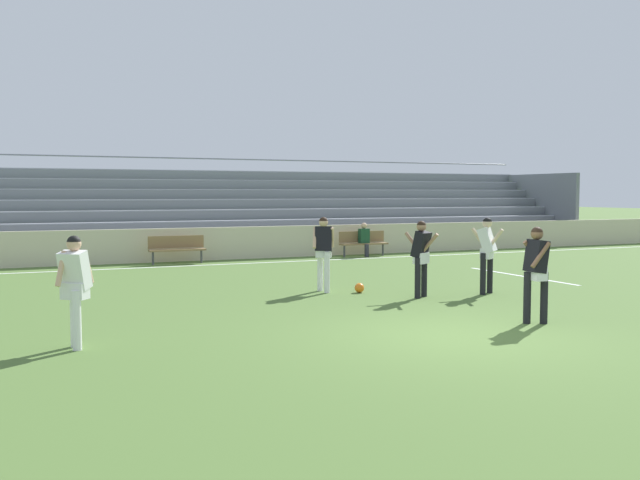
{
  "coord_description": "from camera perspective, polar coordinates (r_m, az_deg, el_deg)",
  "views": [
    {
      "loc": [
        -6.34,
        -9.18,
        2.27
      ],
      "look_at": [
        0.61,
        6.67,
        1.1
      ],
      "focal_mm": 39.05,
      "sensor_mm": 36.0,
      "label": 1
    }
  ],
  "objects": [
    {
      "name": "soccer_ball",
      "position": [
        15.92,
        3.25,
        -3.94
      ],
      "size": [
        0.22,
        0.22,
        0.22
      ],
      "primitive_type": "sphere",
      "color": "orange",
      "rests_on": "ground"
    },
    {
      "name": "field_line_penalty_mark",
      "position": [
        19.89,
        16.1,
        -2.84
      ],
      "size": [
        0.12,
        4.4,
        0.01
      ],
      "primitive_type": "cube",
      "color": "white",
      "rests_on": "ground"
    },
    {
      "name": "bench_far_left",
      "position": [
        25.1,
        3.54,
        -0.09
      ],
      "size": [
        1.8,
        0.4,
        0.9
      ],
      "color": "olive",
      "rests_on": "ground"
    },
    {
      "name": "player_dark_challenging",
      "position": [
        15.93,
        0.29,
        -0.59
      ],
      "size": [
        0.64,
        0.49,
        1.73
      ],
      "color": "white",
      "rests_on": "ground"
    },
    {
      "name": "bench_near_wall_gap",
      "position": [
        22.82,
        -11.65,
        -0.55
      ],
      "size": [
        1.8,
        0.4,
        0.9
      ],
      "color": "olive",
      "rests_on": "ground"
    },
    {
      "name": "player_white_wide_left",
      "position": [
        10.73,
        -19.45,
        -3.23
      ],
      "size": [
        0.59,
        0.5,
        1.66
      ],
      "color": "white",
      "rests_on": "ground"
    },
    {
      "name": "field_line_sideline",
      "position": [
        22.47,
        -7.18,
        -1.96
      ],
      "size": [
        44.0,
        0.12,
        0.01
      ],
      "primitive_type": "cube",
      "color": "white",
      "rests_on": "ground"
    },
    {
      "name": "ground_plane",
      "position": [
        11.38,
        10.84,
        -7.7
      ],
      "size": [
        160.0,
        160.0,
        0.0
      ],
      "primitive_type": "plane",
      "color": "#4C6B30"
    },
    {
      "name": "sideline_wall",
      "position": [
        23.94,
        -8.27,
        -0.29
      ],
      "size": [
        48.0,
        0.16,
        1.11
      ],
      "primitive_type": "cube",
      "color": "beige",
      "rests_on": "ground"
    },
    {
      "name": "player_dark_deep_cover",
      "position": [
        12.62,
        17.3,
        -2.06
      ],
      "size": [
        0.53,
        0.48,
        1.69
      ],
      "color": "black",
      "rests_on": "ground"
    },
    {
      "name": "player_dark_pressing_high",
      "position": [
        15.24,
        8.29,
        -0.98
      ],
      "size": [
        0.5,
        0.74,
        1.67
      ],
      "color": "black",
      "rests_on": "ground"
    },
    {
      "name": "player_white_wide_right",
      "position": [
        16.06,
        13.52,
        -0.66
      ],
      "size": [
        0.54,
        0.72,
        1.72
      ],
      "color": "black",
      "rests_on": "ground"
    },
    {
      "name": "bleacher_stand",
      "position": [
        28.45,
        -3.12,
        2.68
      ],
      "size": [
        26.78,
        5.27,
        3.77
      ],
      "color": "#9EA3AD",
      "rests_on": "ground"
    },
    {
      "name": "spectator_seated",
      "position": [
        24.98,
        3.66,
        0.25
      ],
      "size": [
        0.36,
        0.42,
        1.21
      ],
      "color": "#2D2D38",
      "rests_on": "ground"
    }
  ]
}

